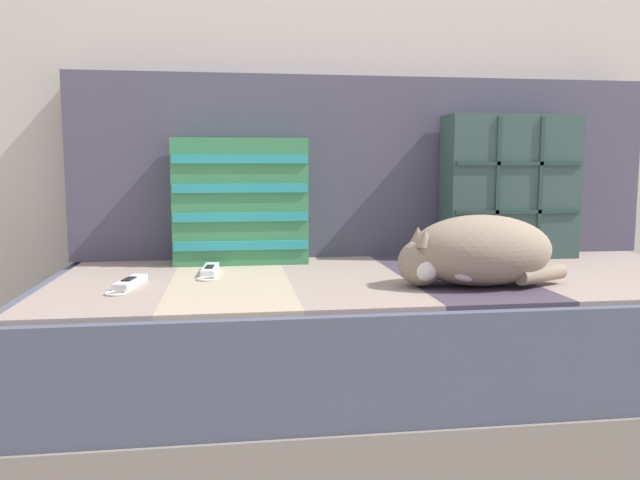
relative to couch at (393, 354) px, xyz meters
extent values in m
plane|color=#A89E8E|center=(0.00, -0.10, -0.22)|extent=(14.00, 14.00, 0.00)
cube|color=beige|center=(0.00, 0.48, 1.03)|extent=(6.00, 0.06, 2.50)
cube|color=gray|center=(0.00, 0.00, -0.12)|extent=(1.86, 0.89, 0.19)
cube|color=#4C5166|center=(0.00, 0.00, 0.09)|extent=(1.82, 0.87, 0.24)
cube|color=gray|center=(-0.73, -0.02, 0.22)|extent=(0.29, 0.78, 0.01)
cube|color=tan|center=(-0.44, -0.02, 0.22)|extent=(0.29, 0.78, 0.01)
cube|color=gray|center=(-0.15, -0.02, 0.22)|extent=(0.29, 0.78, 0.01)
cube|color=#423847|center=(0.15, -0.02, 0.22)|extent=(0.29, 0.78, 0.01)
cube|color=gray|center=(0.44, -0.02, 0.22)|extent=(0.29, 0.78, 0.01)
cube|color=#514C60|center=(0.00, 0.38, 0.50)|extent=(1.82, 0.14, 0.56)
cube|color=#38514C|center=(0.42, 0.23, 0.44)|extent=(0.41, 0.13, 0.44)
cube|color=#28423D|center=(0.42, 0.16, 0.37)|extent=(0.39, 0.01, 0.01)
cube|color=#28423D|center=(0.36, 0.16, 0.44)|extent=(0.01, 0.01, 0.42)
cube|color=#28423D|center=(0.42, 0.16, 0.52)|extent=(0.39, 0.01, 0.01)
cube|color=#28423D|center=(0.49, 0.16, 0.44)|extent=(0.01, 0.01, 0.42)
cube|color=#3D8956|center=(-0.40, 0.23, 0.41)|extent=(0.39, 0.13, 0.36)
cube|color=teal|center=(-0.40, 0.16, 0.28)|extent=(0.38, 0.01, 0.03)
cube|color=teal|center=(-0.40, 0.16, 0.36)|extent=(0.38, 0.01, 0.03)
cube|color=teal|center=(-0.40, 0.16, 0.45)|extent=(0.38, 0.01, 0.03)
cube|color=teal|center=(-0.40, 0.16, 0.53)|extent=(0.38, 0.01, 0.03)
ellipsoid|color=gray|center=(0.15, -0.21, 0.31)|extent=(0.35, 0.21, 0.17)
sphere|color=gray|center=(0.01, -0.20, 0.28)|extent=(0.11, 0.11, 0.11)
sphere|color=white|center=(0.01, -0.23, 0.27)|extent=(0.06, 0.06, 0.06)
ellipsoid|color=white|center=(0.10, -0.26, 0.28)|extent=(0.10, 0.05, 0.08)
cylinder|color=gray|center=(0.29, -0.24, 0.25)|extent=(0.15, 0.10, 0.04)
cone|color=gray|center=(0.01, -0.23, 0.34)|extent=(0.04, 0.04, 0.04)
cone|color=gray|center=(0.01, -0.17, 0.34)|extent=(0.04, 0.04, 0.04)
cube|color=white|center=(-0.49, 0.06, 0.23)|extent=(0.05, 0.15, 0.02)
cube|color=black|center=(-0.49, 0.04, 0.24)|extent=(0.02, 0.05, 0.00)
cube|color=black|center=(-0.48, 0.13, 0.23)|extent=(0.03, 0.01, 0.02)
torus|color=silver|center=(-0.50, -0.04, 0.23)|extent=(0.05, 0.05, 0.01)
cube|color=white|center=(-0.67, -0.10, 0.23)|extent=(0.06, 0.15, 0.02)
cube|color=black|center=(-0.67, -0.11, 0.24)|extent=(0.03, 0.05, 0.00)
cube|color=black|center=(-0.66, -0.03, 0.23)|extent=(0.03, 0.01, 0.02)
torus|color=silver|center=(-0.69, -0.19, 0.23)|extent=(0.06, 0.06, 0.01)
camera|label=1|loc=(-0.43, -1.60, 0.51)|focal=35.00mm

